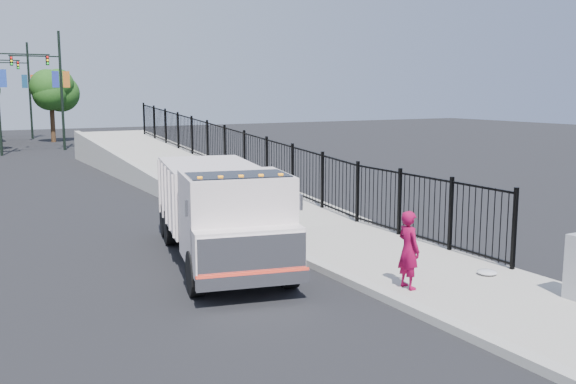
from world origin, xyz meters
TOP-DOWN VIEW (x-y plane):
  - ground at (0.00, 0.00)m, footprint 120.00×120.00m
  - sidewalk at (1.93, -2.00)m, footprint 3.55×12.00m
  - curb at (0.00, -2.00)m, footprint 0.30×12.00m
  - ramp at (2.12, 16.00)m, footprint 3.95×24.06m
  - iron_fence at (3.55, 12.00)m, footprint 0.10×28.00m
  - truck at (-1.71, 2.16)m, footprint 3.68×7.31m
  - worker at (0.61, -1.94)m, footprint 0.39×0.59m
  - debris at (2.74, -2.04)m, footprint 0.44×0.44m
  - light_pole_0 at (-3.51, 32.11)m, footprint 3.77×0.22m
  - light_pole_1 at (0.06, 34.26)m, footprint 3.77×0.22m
  - light_pole_3 at (-0.41, 46.36)m, footprint 3.78×0.22m
  - tree_1 at (0.84, 41.71)m, footprint 2.70×2.70m

SIDE VIEW (x-z plane):
  - ground at x=0.00m, z-range 0.00..0.00m
  - ramp at x=2.12m, z-range -1.60..1.60m
  - sidewalk at x=1.93m, z-range 0.00..0.12m
  - curb at x=0.00m, z-range 0.00..0.16m
  - debris at x=2.74m, z-range 0.12..0.23m
  - iron_fence at x=3.55m, z-range 0.00..1.80m
  - worker at x=0.61m, z-range 0.12..1.71m
  - truck at x=-1.71m, z-range 0.15..2.55m
  - tree_1 at x=0.84m, z-range 1.28..6.62m
  - light_pole_0 at x=-3.51m, z-range 0.36..8.36m
  - light_pole_1 at x=0.06m, z-range 0.36..8.36m
  - light_pole_3 at x=-0.41m, z-range 0.36..8.36m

